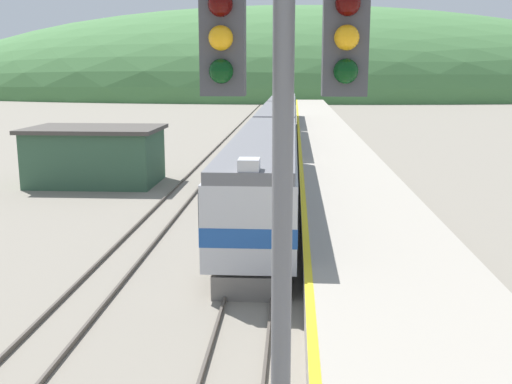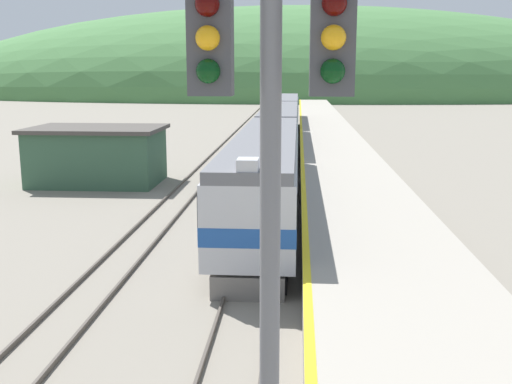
# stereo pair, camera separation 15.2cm
# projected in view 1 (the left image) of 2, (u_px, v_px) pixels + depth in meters

# --- Properties ---
(track_main) EXTENTS (1.52, 180.00, 0.16)m
(track_main) POSITION_uv_depth(u_px,v_px,m) (283.00, 127.00, 73.59)
(track_main) COLOR #4C443D
(track_main) RESTS_ON ground
(track_siding) EXTENTS (1.52, 180.00, 0.16)m
(track_siding) POSITION_uv_depth(u_px,v_px,m) (243.00, 127.00, 73.90)
(track_siding) COLOR #4C443D
(track_siding) RESTS_ON ground
(platform) EXTENTS (5.50, 140.00, 1.14)m
(platform) POSITION_uv_depth(u_px,v_px,m) (328.00, 143.00, 53.66)
(platform) COLOR #9E9689
(platform) RESTS_ON ground
(distant_hills) EXTENTS (210.55, 94.75, 48.80)m
(distant_hills) POSITION_uv_depth(u_px,v_px,m) (290.00, 95.00, 170.77)
(distant_hills) COLOR #477A42
(distant_hills) RESTS_ON ground
(station_shed) EXTENTS (8.08, 5.55, 3.54)m
(station_shed) POSITION_uv_depth(u_px,v_px,m) (96.00, 155.00, 37.15)
(station_shed) COLOR #385B42
(station_shed) RESTS_ON ground
(express_train_lead_car) EXTENTS (2.99, 21.15, 4.37)m
(express_train_lead_car) POSITION_uv_depth(u_px,v_px,m) (265.00, 174.00, 27.95)
(express_train_lead_car) COLOR black
(express_train_lead_car) RESTS_ON ground
(carriage_second) EXTENTS (2.98, 19.74, 4.01)m
(carriage_second) POSITION_uv_depth(u_px,v_px,m) (278.00, 130.00, 49.04)
(carriage_second) COLOR black
(carriage_second) RESTS_ON ground
(carriage_third) EXTENTS (2.98, 19.74, 4.01)m
(carriage_third) POSITION_uv_depth(u_px,v_px,m) (283.00, 113.00, 69.21)
(carriage_third) COLOR black
(carriage_third) RESTS_ON ground
(signal_mast_main) EXTENTS (2.20, 0.42, 8.73)m
(signal_mast_main) POSITION_uv_depth(u_px,v_px,m) (282.00, 200.00, 5.67)
(signal_mast_main) COLOR slate
(signal_mast_main) RESTS_ON ground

